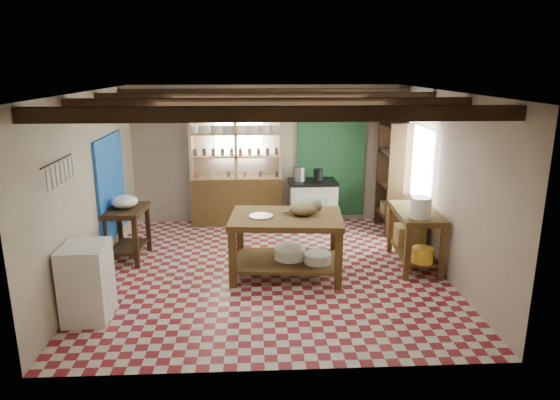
{
  "coord_description": "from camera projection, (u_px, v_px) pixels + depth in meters",
  "views": [
    {
      "loc": [
        -0.22,
        -6.86,
        2.95
      ],
      "look_at": [
        0.16,
        0.3,
        1.0
      ],
      "focal_mm": 32.0,
      "sensor_mm": 36.0,
      "label": 1
    }
  ],
  "objects": [
    {
      "name": "utensil_rail",
      "position": [
        58.0,
        172.0,
        5.65
      ],
      "size": [
        0.06,
        0.9,
        0.28
      ],
      "primitive_type": "cube",
      "color": "black",
      "rests_on": "wall_left"
    },
    {
      "name": "basin_large",
      "position": [
        290.0,
        253.0,
        7.22
      ],
      "size": [
        0.5,
        0.5,
        0.16
      ],
      "primitive_type": "cylinder",
      "rotation": [
        0.0,
        0.0,
        -0.09
      ],
      "color": "white",
      "rests_on": "work_table"
    },
    {
      "name": "ceiling",
      "position": [
        269.0,
        92.0,
        6.71
      ],
      "size": [
        5.0,
        5.0,
        0.02
      ],
      "primitive_type": "cube",
      "color": "#444449",
      "rests_on": "wall_back"
    },
    {
      "name": "kettle_left",
      "position": [
        299.0,
        174.0,
        9.23
      ],
      "size": [
        0.23,
        0.23,
        0.26
      ],
      "primitive_type": "cylinder",
      "rotation": [
        0.0,
        0.0,
        0.02
      ],
      "color": "#B1B2B9",
      "rests_on": "stove"
    },
    {
      "name": "white_bucket",
      "position": [
        421.0,
        207.0,
        7.0
      ],
      "size": [
        0.31,
        0.31,
        0.29
      ],
      "primitive_type": "cylinder",
      "rotation": [
        0.0,
        0.0,
        -0.05
      ],
      "color": "white",
      "rests_on": "right_counter"
    },
    {
      "name": "yellow_tub",
      "position": [
        423.0,
        255.0,
        7.08
      ],
      "size": [
        0.31,
        0.31,
        0.22
      ],
      "primitive_type": "cylinder",
      "rotation": [
        0.0,
        0.0,
        -0.05
      ],
      "color": "gold",
      "rests_on": "right_counter"
    },
    {
      "name": "ceiling_beams",
      "position": [
        269.0,
        101.0,
        6.74
      ],
      "size": [
        5.0,
        3.8,
        0.15
      ],
      "primitive_type": "cube",
      "color": "#352112",
      "rests_on": "ceiling"
    },
    {
      "name": "work_table",
      "position": [
        286.0,
        246.0,
        7.14
      ],
      "size": [
        1.66,
        1.18,
        0.89
      ],
      "primitive_type": "cube",
      "rotation": [
        0.0,
        0.0,
        -0.09
      ],
      "color": "brown",
      "rests_on": "floor"
    },
    {
      "name": "wall_back",
      "position": [
        266.0,
        155.0,
        9.46
      ],
      "size": [
        5.0,
        0.04,
        2.6
      ],
      "primitive_type": "cube",
      "color": "#BDAC98",
      "rests_on": "floor"
    },
    {
      "name": "wall_front",
      "position": [
        279.0,
        248.0,
        4.64
      ],
      "size": [
        5.0,
        0.04,
        2.6
      ],
      "primitive_type": "cube",
      "color": "#BDAC98",
      "rests_on": "floor"
    },
    {
      "name": "white_cabinet",
      "position": [
        87.0,
        282.0,
        5.91
      ],
      "size": [
        0.53,
        0.63,
        0.92
      ],
      "primitive_type": "cube",
      "rotation": [
        0.0,
        0.0,
        0.03
      ],
      "color": "white",
      "rests_on": "floor"
    },
    {
      "name": "blue_wall_patch",
      "position": [
        111.0,
        186.0,
        7.85
      ],
      "size": [
        0.04,
        1.4,
        1.6
      ],
      "primitive_type": "cube",
      "color": "blue",
      "rests_on": "wall_left"
    },
    {
      "name": "window_back",
      "position": [
        239.0,
        134.0,
        9.31
      ],
      "size": [
        0.9,
        0.02,
        0.8
      ],
      "primitive_type": "cube",
      "color": "silver",
      "rests_on": "wall_back"
    },
    {
      "name": "shelving_unit",
      "position": [
        236.0,
        167.0,
        9.3
      ],
      "size": [
        1.7,
        0.34,
        2.2
      ],
      "primitive_type": "cube",
      "color": "tan",
      "rests_on": "floor"
    },
    {
      "name": "wall_left",
      "position": [
        90.0,
        188.0,
        6.92
      ],
      "size": [
        0.04,
        5.0,
        2.6
      ],
      "primitive_type": "cube",
      "color": "#BDAC98",
      "rests_on": "floor"
    },
    {
      "name": "pot_rack",
      "position": [
        336.0,
        110.0,
        8.86
      ],
      "size": [
        0.86,
        0.12,
        0.36
      ],
      "primitive_type": "cube",
      "color": "black",
      "rests_on": "ceiling"
    },
    {
      "name": "window_right",
      "position": [
        420.0,
        163.0,
        8.11
      ],
      "size": [
        0.02,
        1.3,
        1.2
      ],
      "primitive_type": "cube",
      "color": "silver",
      "rests_on": "wall_right"
    },
    {
      "name": "wicker_basket",
      "position": [
        410.0,
        235.0,
        7.79
      ],
      "size": [
        0.45,
        0.37,
        0.3
      ],
      "primitive_type": "cube",
      "rotation": [
        0.0,
        0.0,
        -0.05
      ],
      "color": "#A48142",
      "rests_on": "right_counter"
    },
    {
      "name": "cat",
      "position": [
        304.0,
        209.0,
        7.04
      ],
      "size": [
        0.44,
        0.35,
        0.19
      ],
      "primitive_type": "ellipsoid",
      "rotation": [
        0.0,
        0.0,
        0.08
      ],
      "color": "#948356",
      "rests_on": "work_table"
    },
    {
      "name": "enamel_bowl",
      "position": [
        125.0,
        202.0,
        7.61
      ],
      "size": [
        0.42,
        0.42,
        0.2
      ],
      "primitive_type": "ellipsoid",
      "rotation": [
        0.0,
        0.0,
        -0.06
      ],
      "color": "white",
      "rests_on": "prep_table"
    },
    {
      "name": "steel_tray",
      "position": [
        261.0,
        216.0,
        6.99
      ],
      "size": [
        0.36,
        0.36,
        0.02
      ],
      "primitive_type": "cylinder",
      "rotation": [
        0.0,
        0.0,
        -0.09
      ],
      "color": "#B1B2B9",
      "rests_on": "work_table"
    },
    {
      "name": "kettle_right",
      "position": [
        318.0,
        175.0,
        9.26
      ],
      "size": [
        0.18,
        0.18,
        0.22
      ],
      "primitive_type": "cylinder",
      "rotation": [
        0.0,
        0.0,
        0.02
      ],
      "color": "black",
      "rests_on": "stove"
    },
    {
      "name": "wall_right",
      "position": [
        443.0,
        183.0,
        7.18
      ],
      "size": [
        0.04,
        5.0,
        2.6
      ],
      "primitive_type": "cube",
      "color": "#BDAC98",
      "rests_on": "floor"
    },
    {
      "name": "stove",
      "position": [
        312.0,
        203.0,
        9.39
      ],
      "size": [
        0.9,
        0.62,
        0.87
      ],
      "primitive_type": "cube",
      "rotation": [
        0.0,
        0.0,
        0.02
      ],
      "color": "beige",
      "rests_on": "floor"
    },
    {
      "name": "right_counter",
      "position": [
        415.0,
        238.0,
        7.49
      ],
      "size": [
        0.67,
        1.24,
        0.87
      ],
      "primitive_type": "cube",
      "rotation": [
        0.0,
        0.0,
        -0.05
      ],
      "color": "brown",
      "rests_on": "floor"
    },
    {
      "name": "floor",
      "position": [
        270.0,
        271.0,
        7.39
      ],
      "size": [
        5.0,
        5.0,
        0.02
      ],
      "primitive_type": "cube",
      "color": "maroon",
      "rests_on": "ground"
    },
    {
      "name": "basin_small",
      "position": [
        318.0,
        258.0,
        7.07
      ],
      "size": [
        0.42,
        0.42,
        0.14
      ],
      "primitive_type": "cylinder",
      "rotation": [
        0.0,
        0.0,
        -0.09
      ],
      "color": "white",
      "rests_on": "work_table"
    },
    {
      "name": "prep_table",
      "position": [
        128.0,
        234.0,
        7.75
      ],
      "size": [
        0.61,
        0.86,
        0.83
      ],
      "primitive_type": "cube",
      "rotation": [
        0.0,
        0.0,
        -0.06
      ],
      "color": "#352112",
      "rests_on": "floor"
    },
    {
      "name": "green_wall_patch",
      "position": [
        331.0,
        157.0,
        9.51
      ],
      "size": [
        1.3,
        0.04,
        2.3
      ],
      "primitive_type": "cube",
      "color": "#215430",
      "rests_on": "wall_back"
    },
    {
      "name": "tall_rack",
      "position": [
        393.0,
        177.0,
        8.98
      ],
      "size": [
        0.4,
        0.86,
        2.0
      ],
      "primitive_type": "cube",
      "color": "#352112",
      "rests_on": "floor"
    }
  ]
}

